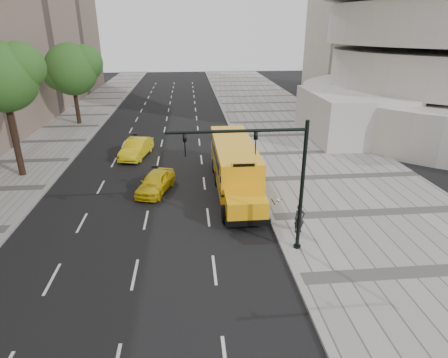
{
  "coord_description": "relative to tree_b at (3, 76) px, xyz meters",
  "views": [
    {
      "loc": [
        1.61,
        -23.9,
        10.05
      ],
      "look_at": [
        3.5,
        -4.0,
        1.9
      ],
      "focal_mm": 30.0,
      "sensor_mm": 36.0,
      "label": 1
    }
  ],
  "objects": [
    {
      "name": "sidewalk_far",
      "position": [
        -0.59,
        -2.51,
        -6.97
      ],
      "size": [
        6.0,
        140.0,
        0.15
      ],
      "primitive_type": "cube",
      "color": "#989590",
      "rests_on": "ground"
    },
    {
      "name": "tree_c",
      "position": [
        0.01,
        15.6,
        -1.08
      ],
      "size": [
        6.05,
        5.38,
        8.61
      ],
      "color": "black",
      "rests_on": "ground"
    },
    {
      "name": "sidewalk_museum",
      "position": [
        22.41,
        -2.51,
        -6.97
      ],
      "size": [
        12.0,
        140.0,
        0.15
      ],
      "primitive_type": "cube",
      "color": "#989590",
      "rests_on": "ground"
    },
    {
      "name": "tree_b",
      "position": [
        0.0,
        0.0,
        0.0
      ],
      "size": [
        5.19,
        4.61,
        9.32
      ],
      "color": "black",
      "rests_on": "ground"
    },
    {
      "name": "traffic_signal",
      "position": [
        15.6,
        -11.27,
        -2.95
      ],
      "size": [
        6.18,
        0.36,
        6.4
      ],
      "color": "black",
      "rests_on": "ground"
    },
    {
      "name": "pedestrian",
      "position": [
        17.48,
        -9.87,
        -6.12
      ],
      "size": [
        0.61,
        0.45,
        1.55
      ],
      "primitive_type": "imported",
      "rotation": [
        0.0,
        0.0,
        0.15
      ],
      "color": "black",
      "rests_on": "sidewalk_museum"
    },
    {
      "name": "taxi_near",
      "position": [
        9.71,
        -3.65,
        -6.36
      ],
      "size": [
        2.73,
        4.29,
        1.36
      ],
      "primitive_type": "imported",
      "rotation": [
        0.0,
        0.0,
        -0.3
      ],
      "color": "yellow",
      "rests_on": "ground"
    },
    {
      "name": "school_bus",
      "position": [
        14.91,
        -3.26,
        -5.28
      ],
      "size": [
        2.96,
        11.56,
        3.19
      ],
      "color": "#FFAF12",
      "rests_on": "ground"
    },
    {
      "name": "ground",
      "position": [
        10.41,
        -2.51,
        -7.04
      ],
      "size": [
        140.0,
        140.0,
        0.0
      ],
      "primitive_type": "plane",
      "color": "black",
      "rests_on": "ground"
    },
    {
      "name": "curb_museum",
      "position": [
        16.41,
        -2.51,
        -6.97
      ],
      "size": [
        0.3,
        140.0,
        0.15
      ],
      "primitive_type": "cube",
      "color": "gray",
      "rests_on": "ground"
    },
    {
      "name": "taxi_far",
      "position": [
        7.6,
        3.7,
        -6.29
      ],
      "size": [
        2.51,
        4.79,
        1.5
      ],
      "primitive_type": "imported",
      "rotation": [
        0.0,
        0.0,
        -0.21
      ],
      "color": "yellow",
      "rests_on": "ground"
    },
    {
      "name": "curb_far",
      "position": [
        2.41,
        -2.51,
        -6.97
      ],
      "size": [
        0.3,
        140.0,
        0.15
      ],
      "primitive_type": "cube",
      "color": "gray",
      "rests_on": "ground"
    }
  ]
}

